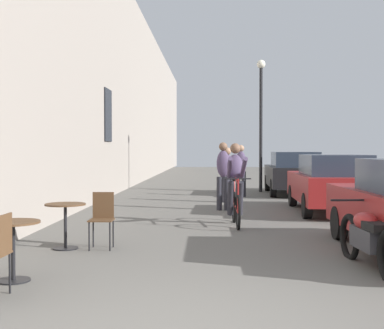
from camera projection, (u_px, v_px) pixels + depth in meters
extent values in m
cube|color=gray|center=(107.00, 77.00, 18.45)|extent=(0.50, 68.00, 8.24)
cube|color=black|center=(108.00, 115.00, 17.20)|extent=(0.04, 1.10, 1.70)
cylinder|color=black|center=(13.00, 280.00, 6.33)|extent=(0.40, 0.40, 0.02)
cylinder|color=black|center=(13.00, 251.00, 6.32)|extent=(0.05, 0.05, 0.67)
cylinder|color=#4C331E|center=(13.00, 222.00, 6.31)|extent=(0.64, 0.64, 0.02)
cylinder|color=black|center=(10.00, 273.00, 5.79)|extent=(0.02, 0.02, 0.45)
cube|color=#4C331E|center=(5.00, 234.00, 5.61)|extent=(0.02, 0.34, 0.42)
cylinder|color=black|center=(66.00, 248.00, 8.41)|extent=(0.40, 0.40, 0.02)
cylinder|color=black|center=(65.00, 226.00, 8.40)|extent=(0.05, 0.05, 0.67)
cylinder|color=#4C331E|center=(65.00, 204.00, 8.39)|extent=(0.64, 0.64, 0.02)
cylinder|color=black|center=(110.00, 237.00, 8.22)|extent=(0.02, 0.02, 0.45)
cylinder|color=black|center=(89.00, 237.00, 8.22)|extent=(0.02, 0.02, 0.45)
cylinder|color=black|center=(113.00, 233.00, 8.54)|extent=(0.02, 0.02, 0.45)
cylinder|color=black|center=(93.00, 233.00, 8.54)|extent=(0.02, 0.02, 0.45)
cube|color=#4C331E|center=(101.00, 220.00, 8.37)|extent=(0.39, 0.39, 0.02)
cube|color=#4C331E|center=(103.00, 205.00, 8.55)|extent=(0.34, 0.03, 0.42)
torus|color=black|center=(238.00, 213.00, 10.44)|extent=(0.07, 0.71, 0.71)
torus|color=black|center=(234.00, 207.00, 11.49)|extent=(0.07, 0.71, 0.71)
cylinder|color=maroon|center=(234.00, 194.00, 11.40)|extent=(0.04, 0.22, 0.58)
cylinder|color=maroon|center=(236.00, 180.00, 10.89)|extent=(0.06, 0.83, 0.14)
cylinder|color=maroon|center=(238.00, 196.00, 10.46)|extent=(0.04, 0.09, 0.67)
cylinder|color=maroon|center=(236.00, 208.00, 10.99)|extent=(0.07, 1.00, 0.12)
cylinder|color=black|center=(238.00, 179.00, 10.47)|extent=(0.52, 0.04, 0.03)
ellipsoid|color=black|center=(235.00, 180.00, 11.30)|extent=(0.12, 0.24, 0.06)
ellipsoid|color=#4C3D5B|center=(235.00, 167.00, 11.21)|extent=(0.35, 0.36, 0.59)
sphere|color=brown|center=(235.00, 148.00, 11.16)|extent=(0.22, 0.22, 0.22)
cylinder|color=#26262D|center=(240.00, 198.00, 11.15)|extent=(0.14, 0.40, 0.75)
cylinder|color=#26262D|center=(231.00, 198.00, 11.15)|extent=(0.14, 0.40, 0.75)
cylinder|color=#4C3D5B|center=(244.00, 168.00, 10.82)|extent=(0.13, 0.75, 0.48)
cylinder|color=#4C3D5B|center=(230.00, 168.00, 10.82)|extent=(0.10, 0.75, 0.48)
cylinder|color=#26262D|center=(227.00, 194.00, 13.74)|extent=(0.14, 0.14, 0.87)
cylinder|color=#26262D|center=(219.00, 194.00, 13.76)|extent=(0.14, 0.14, 0.87)
ellipsoid|color=#4C3D5B|center=(223.00, 164.00, 13.73)|extent=(0.36, 0.27, 0.69)
sphere|color=brown|center=(223.00, 147.00, 13.72)|extent=(0.22, 0.22, 0.22)
cylinder|color=#26262D|center=(231.00, 189.00, 15.84)|extent=(0.14, 0.14, 0.80)
cylinder|color=#26262D|center=(224.00, 189.00, 15.83)|extent=(0.14, 0.14, 0.80)
ellipsoid|color=#4C3D5B|center=(227.00, 165.00, 15.82)|extent=(0.36, 0.27, 0.63)
sphere|color=#A57A5B|center=(227.00, 151.00, 15.80)|extent=(0.22, 0.22, 0.22)
cylinder|color=#26262D|center=(238.00, 184.00, 17.74)|extent=(0.14, 0.14, 0.85)
cylinder|color=#26262D|center=(244.00, 184.00, 17.70)|extent=(0.14, 0.14, 0.85)
ellipsoid|color=#4C3D5B|center=(241.00, 161.00, 17.70)|extent=(0.37, 0.29, 0.67)
sphere|color=#A57A5B|center=(241.00, 148.00, 17.69)|extent=(0.22, 0.22, 0.22)
cylinder|color=#26262D|center=(222.00, 181.00, 19.94)|extent=(0.14, 0.14, 0.81)
cylinder|color=#26262D|center=(228.00, 181.00, 19.93)|extent=(0.14, 0.14, 0.81)
ellipsoid|color=#2D3342|center=(225.00, 162.00, 19.92)|extent=(0.34, 0.24, 0.64)
sphere|color=brown|center=(225.00, 151.00, 19.91)|extent=(0.22, 0.22, 0.22)
cylinder|color=black|center=(261.00, 130.00, 19.67)|extent=(0.12, 0.12, 4.60)
sphere|color=silver|center=(261.00, 64.00, 19.61)|extent=(0.32, 0.32, 0.32)
cylinder|color=black|center=(339.00, 223.00, 9.28)|extent=(0.19, 0.58, 0.58)
cube|color=maroon|center=(330.00, 187.00, 13.36)|extent=(1.82, 4.14, 0.66)
cube|color=#283342|center=(334.00, 165.00, 12.86)|extent=(1.49, 2.25, 0.49)
cylinder|color=black|center=(293.00, 196.00, 14.77)|extent=(0.21, 0.59, 0.59)
cylinder|color=black|center=(349.00, 196.00, 14.66)|extent=(0.21, 0.59, 0.59)
cylinder|color=black|center=(307.00, 206.00, 12.08)|extent=(0.21, 0.59, 0.59)
cylinder|color=black|center=(376.00, 206.00, 11.97)|extent=(0.21, 0.59, 0.59)
cube|color=black|center=(293.00, 176.00, 18.84)|extent=(1.91, 4.28, 0.69)
cube|color=#283342|center=(295.00, 159.00, 18.32)|extent=(1.55, 2.33, 0.51)
cylinder|color=black|center=(268.00, 183.00, 20.29)|extent=(0.22, 0.61, 0.61)
cylinder|color=black|center=(310.00, 183.00, 20.17)|extent=(0.22, 0.61, 0.61)
cylinder|color=black|center=(273.00, 188.00, 17.52)|extent=(0.22, 0.61, 0.61)
cylinder|color=black|center=(322.00, 188.00, 17.40)|extent=(0.22, 0.61, 0.61)
torus|color=black|center=(349.00, 237.00, 7.70)|extent=(0.14, 0.69, 0.69)
cube|color=#333338|center=(368.00, 239.00, 6.97)|extent=(0.30, 0.78, 0.28)
ellipsoid|color=maroon|center=(365.00, 221.00, 7.06)|extent=(0.32, 0.54, 0.24)
cube|color=black|center=(376.00, 227.00, 6.69)|extent=(0.27, 0.46, 0.10)
cylinder|color=black|center=(352.00, 200.00, 7.58)|extent=(0.62, 0.08, 0.03)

